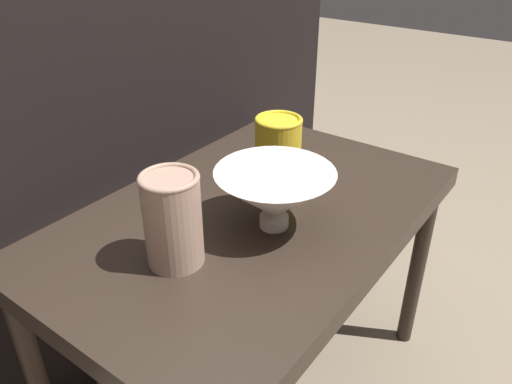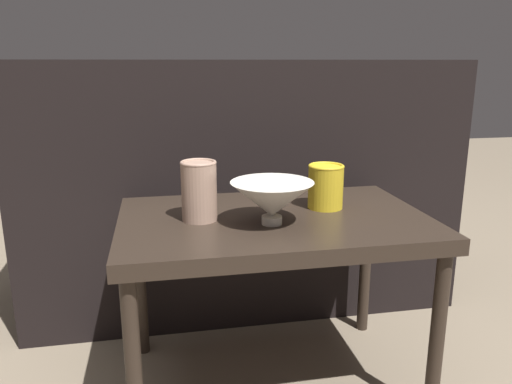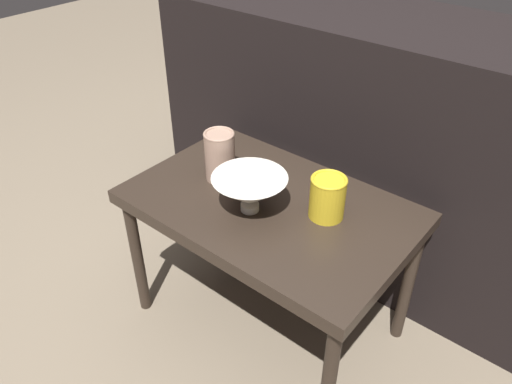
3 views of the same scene
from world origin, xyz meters
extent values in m
plane|color=#7F705B|center=(0.00, 0.00, 0.00)|extent=(8.00, 8.00, 0.00)
cube|color=#2D231C|center=(0.00, 0.00, 0.46)|extent=(0.79, 0.51, 0.04)
cylinder|color=#2D231C|center=(-0.36, -0.22, 0.22)|extent=(0.04, 0.04, 0.44)
cylinder|color=#2D231C|center=(0.36, -0.22, 0.22)|extent=(0.04, 0.04, 0.44)
cylinder|color=#2D231C|center=(-0.36, 0.22, 0.22)|extent=(0.04, 0.04, 0.44)
cylinder|color=#2D231C|center=(0.36, 0.22, 0.22)|extent=(0.04, 0.04, 0.44)
cube|color=black|center=(0.00, 0.55, 0.44)|extent=(1.49, 0.50, 0.88)
cylinder|color=silver|center=(-0.02, -0.06, 0.50)|extent=(0.05, 0.05, 0.02)
cone|color=silver|center=(-0.02, -0.06, 0.55)|extent=(0.20, 0.20, 0.09)
cylinder|color=tan|center=(-0.19, 0.01, 0.56)|extent=(0.09, 0.09, 0.15)
torus|color=tan|center=(-0.19, 0.01, 0.63)|extent=(0.09, 0.09, 0.01)
cylinder|color=gold|center=(0.15, 0.05, 0.54)|extent=(0.09, 0.09, 0.11)
torus|color=gold|center=(0.15, 0.05, 0.60)|extent=(0.10, 0.10, 0.01)
camera|label=1|loc=(-0.62, -0.47, 0.96)|focal=35.00mm
camera|label=2|loc=(-0.28, -1.20, 0.87)|focal=35.00mm
camera|label=3|loc=(0.68, -0.89, 1.31)|focal=35.00mm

